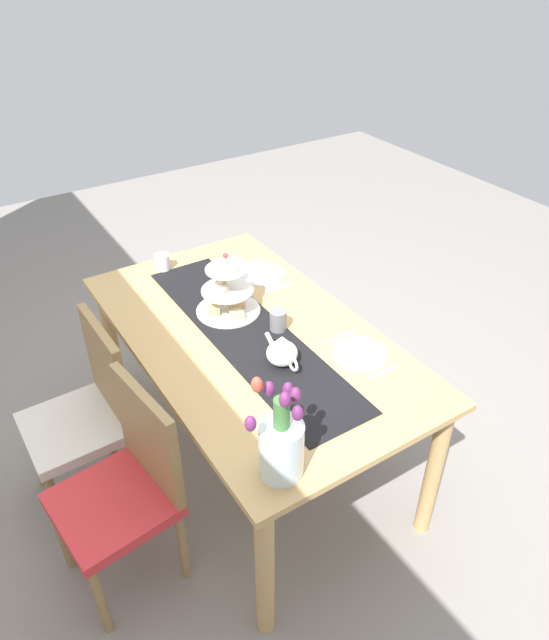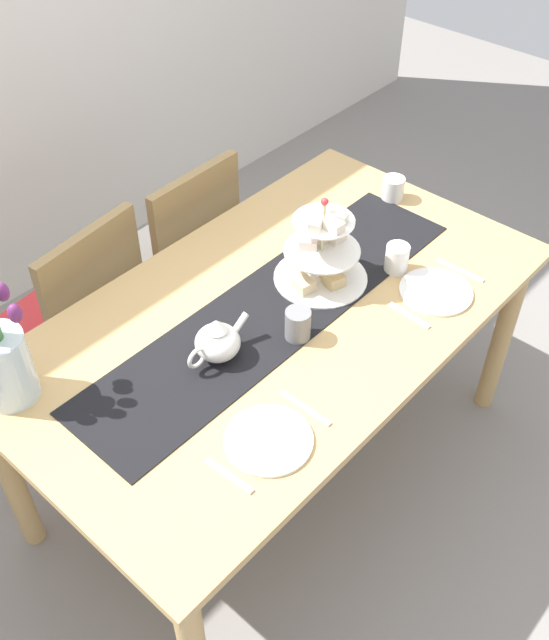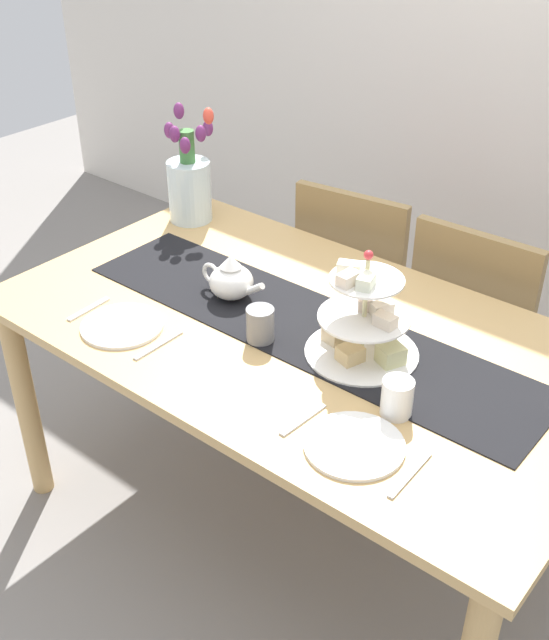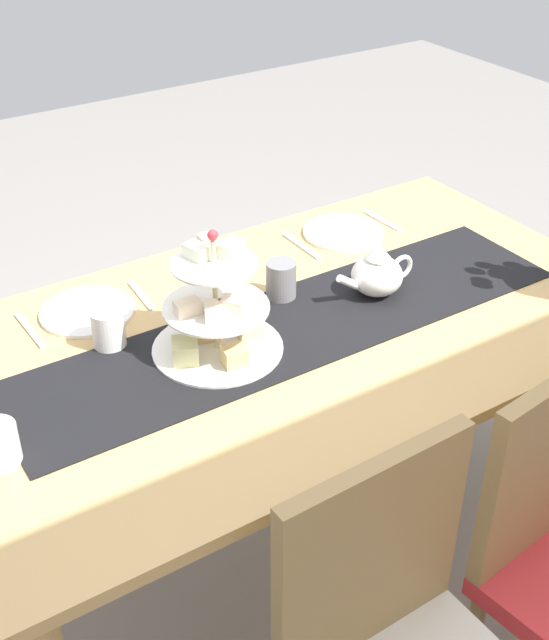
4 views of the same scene
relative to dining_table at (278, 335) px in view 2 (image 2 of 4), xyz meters
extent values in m
plane|color=gray|center=(0.00, 0.00, -0.68)|extent=(8.00, 8.00, 0.00)
cube|color=tan|center=(0.00, 0.00, 0.09)|extent=(1.72, 0.98, 0.03)
cylinder|color=tan|center=(0.79, -0.42, -0.30)|extent=(0.07, 0.07, 0.75)
cylinder|color=tan|center=(-0.79, 0.42, -0.30)|extent=(0.07, 0.07, 0.75)
cylinder|color=tan|center=(0.79, 0.42, -0.30)|extent=(0.07, 0.07, 0.75)
cylinder|color=olive|center=(-0.12, 0.99, -0.47)|extent=(0.04, 0.04, 0.41)
cylinder|color=olive|center=(-0.47, 0.95, -0.47)|extent=(0.04, 0.04, 0.41)
cylinder|color=olive|center=(-0.07, 0.63, -0.47)|extent=(0.04, 0.04, 0.41)
cylinder|color=olive|center=(-0.43, 0.59, -0.47)|extent=(0.04, 0.04, 0.41)
cube|color=red|center=(-0.27, 0.79, -0.24)|extent=(0.47, 0.47, 0.05)
cube|color=olive|center=(-0.25, 0.60, 0.01)|extent=(0.42, 0.09, 0.45)
cylinder|color=olive|center=(0.40, 0.97, -0.47)|extent=(0.04, 0.04, 0.41)
cylinder|color=olive|center=(0.04, 0.97, -0.47)|extent=(0.04, 0.04, 0.41)
cylinder|color=olive|center=(0.40, 0.61, -0.47)|extent=(0.04, 0.04, 0.41)
cylinder|color=olive|center=(0.04, 0.61, -0.47)|extent=(0.04, 0.04, 0.41)
cube|color=silver|center=(0.22, 0.79, -0.24)|extent=(0.43, 0.43, 0.05)
cube|color=olive|center=(0.22, 0.60, 0.01)|extent=(0.42, 0.05, 0.45)
cube|color=black|center=(0.00, 0.01, 0.10)|extent=(1.41, 0.33, 0.00)
cylinder|color=beige|center=(0.20, 0.00, 0.25)|extent=(0.01, 0.01, 0.28)
cylinder|color=white|center=(0.20, 0.00, 0.11)|extent=(0.30, 0.30, 0.01)
cylinder|color=white|center=(0.20, 0.00, 0.22)|extent=(0.24, 0.24, 0.01)
cylinder|color=white|center=(0.20, 0.00, 0.33)|extent=(0.19, 0.19, 0.01)
cube|color=beige|center=(0.29, 0.01, 0.14)|extent=(0.08, 0.08, 0.05)
cube|color=#E4C17C|center=(0.20, 0.08, 0.13)|extent=(0.06, 0.06, 0.04)
cube|color=beige|center=(0.12, 0.00, 0.13)|extent=(0.06, 0.07, 0.04)
cube|color=#E0BD7F|center=(0.20, -0.05, 0.13)|extent=(0.07, 0.07, 0.04)
cube|color=beige|center=(0.27, -0.01, 0.24)|extent=(0.06, 0.04, 0.03)
cube|color=#F2E2C8|center=(0.23, 0.04, 0.24)|extent=(0.06, 0.07, 0.03)
cube|color=beige|center=(0.18, 0.04, 0.24)|extent=(0.06, 0.07, 0.03)
cube|color=silver|center=(0.15, -0.01, 0.35)|extent=(0.07, 0.06, 0.03)
cube|color=beige|center=(0.18, -0.05, 0.35)|extent=(0.04, 0.06, 0.03)
cube|color=silver|center=(0.22, -0.04, 0.35)|extent=(0.05, 0.06, 0.03)
sphere|color=red|center=(0.20, 0.00, 0.40)|extent=(0.02, 0.02, 0.02)
ellipsoid|color=white|center=(-0.26, 0.00, 0.16)|extent=(0.13, 0.13, 0.10)
cone|color=white|center=(-0.26, 0.00, 0.22)|extent=(0.06, 0.06, 0.04)
cylinder|color=white|center=(-0.17, 0.00, 0.17)|extent=(0.07, 0.02, 0.06)
torus|color=white|center=(-0.34, 0.00, 0.16)|extent=(0.07, 0.01, 0.07)
cylinder|color=silver|center=(-0.73, 0.31, 0.21)|extent=(0.15, 0.15, 0.21)
ellipsoid|color=#6B2860|center=(-0.67, 0.32, 0.43)|extent=(0.04, 0.04, 0.06)
ellipsoid|color=#6B2860|center=(-0.68, 0.26, 0.40)|extent=(0.04, 0.04, 0.06)
cylinder|color=white|center=(0.73, 0.10, 0.15)|extent=(0.08, 0.08, 0.08)
cylinder|color=white|center=(-0.38, -0.31, 0.11)|extent=(0.23, 0.23, 0.01)
cube|color=silver|center=(-0.53, -0.31, 0.11)|extent=(0.02, 0.15, 0.01)
cube|color=silver|center=(-0.24, -0.31, 0.11)|extent=(0.01, 0.17, 0.01)
cylinder|color=white|center=(0.39, -0.31, 0.11)|extent=(0.23, 0.23, 0.01)
cube|color=silver|center=(0.25, -0.31, 0.11)|extent=(0.03, 0.15, 0.01)
cube|color=silver|center=(0.54, -0.31, 0.11)|extent=(0.02, 0.17, 0.01)
cylinder|color=slate|center=(-0.05, -0.12, 0.15)|extent=(0.08, 0.08, 0.09)
cylinder|color=white|center=(0.40, -0.15, 0.15)|extent=(0.08, 0.08, 0.09)
camera|label=1|loc=(-1.81, 1.03, 1.62)|focal=32.55mm
camera|label=2|loc=(-1.23, -1.09, 1.61)|focal=41.11mm
camera|label=3|loc=(1.10, -1.45, 1.29)|focal=44.05mm
camera|label=4|loc=(0.94, 1.39, 1.21)|focal=47.23mm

